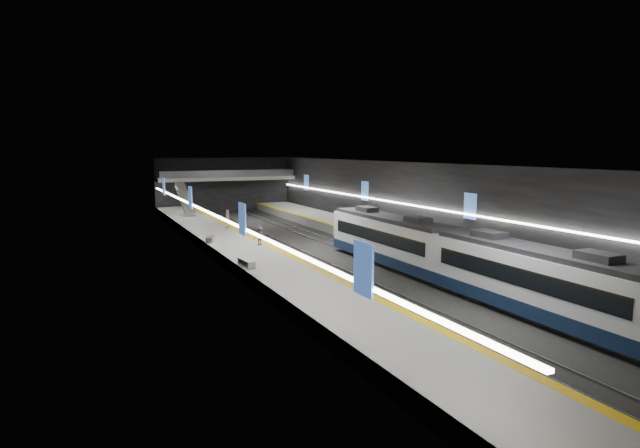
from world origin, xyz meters
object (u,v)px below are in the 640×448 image
bench_left_near (246,263)px  passenger_left_a (228,219)px  passenger_right_a (528,265)px  train (449,255)px  bench_right_near (460,244)px  passenger_left_b (259,236)px  bench_left_far (210,239)px  bench_right_far (414,235)px  escalator (185,199)px

bench_left_near → passenger_left_a: size_ratio=1.05×
passenger_right_a → train: bearing=22.4°
bench_right_near → passenger_left_b: (-15.54, 7.56, 0.61)m
bench_left_far → passenger_right_a: passenger_right_a is taller
train → passenger_right_a: size_ratio=16.20×
train → bench_right_near: size_ratio=15.98×
passenger_left_b → bench_left_near: bearing=54.4°
bench_right_far → passenger_left_b: bearing=163.2°
train → passenger_right_a: (3.37, -3.69, -0.27)m
bench_right_near → passenger_right_a: size_ratio=1.01×
train → bench_left_near: 14.12m
passenger_left_b → passenger_left_a: bearing=-101.9°
escalator → passenger_left_b: escalator is taller
bench_right_far → passenger_left_b: (-14.67, 2.03, 0.61)m
bench_left_near → bench_left_far: bench_left_near is taller
train → bench_left_far: train is taller
bench_left_near → bench_left_far: size_ratio=1.00×
bench_right_far → bench_left_far: bearing=154.1°
passenger_right_a → passenger_left_a: bearing=1.5°
bench_left_near → bench_left_far: bearing=84.9°
train → escalator: bearing=103.8°
bench_right_near → bench_left_far: bearing=132.3°
escalator → bench_left_near: size_ratio=3.92×
passenger_left_b → bench_left_far: bearing=-56.6°
bench_right_far → passenger_left_b: size_ratio=1.13×
bench_left_far → train: bearing=-38.3°
bench_left_far → escalator: bearing=103.6°
train → bench_left_near: bearing=148.4°
bench_right_far → passenger_left_a: bearing=129.0°
passenger_right_a → passenger_left_a: passenger_left_a is taller
bench_left_near → bench_right_near: size_ratio=1.09×
train → bench_right_near: (7.00, 7.37, -0.97)m
escalator → bench_left_far: 22.46m
bench_left_far → bench_right_near: (19.00, -11.09, -0.02)m
passenger_left_b → train: bearing=108.8°
train → passenger_left_a: size_ratio=15.37×
bench_right_near → passenger_left_b: bearing=136.6°
passenger_left_a → train: bearing=39.6°
escalator → passenger_right_a: (13.37, -44.46, -0.97)m
bench_left_far → bench_right_near: bearing=-11.6°
train → escalator: (-10.00, 40.77, 0.70)m
train → bench_right_far: 14.32m
escalator → bench_right_far: 32.23m
passenger_left_b → bench_right_near: bearing=143.1°
bench_right_near → passenger_left_a: bearing=112.1°
escalator → bench_left_far: escalator is taller
bench_right_near → passenger_left_b: size_ratio=1.12×
bench_right_far → bench_right_near: bearing=-89.9°
train → bench_right_near: bearing=46.5°
train → passenger_right_a: bearing=-47.6°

